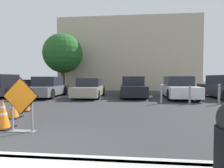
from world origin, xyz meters
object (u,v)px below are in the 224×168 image
object	(u,v)px
traffic_cone_nearest	(3,114)
traffic_cone_second	(13,107)
bollard_third	(219,94)
bollard_second	(190,94)
traffic_cone_third	(26,102)
pickup_truck	(7,87)
parked_car_third	(133,88)
bollard_nearest	(161,94)
parked_car_second	(90,88)
road_closed_sign	(21,102)
parked_car_nearest	(48,88)
parked_car_fourth	(178,88)

from	to	relation	value
traffic_cone_nearest	traffic_cone_second	xyz separation A→B (m)	(-0.57, 1.23, -0.03)
traffic_cone_second	bollard_third	xyz separation A→B (m)	(8.75, 3.86, 0.20)
bollard_second	traffic_cone_second	bearing A→B (deg)	-152.04
traffic_cone_second	traffic_cone_third	world-z (taller)	traffic_cone_third
traffic_cone_third	pickup_truck	world-z (taller)	pickup_truck
traffic_cone_third	parked_car_third	world-z (taller)	parked_car_third
bollard_nearest	parked_car_second	bearing A→B (deg)	149.81
traffic_cone_second	pickup_truck	bearing A→B (deg)	127.83
traffic_cone_second	bollard_nearest	size ratio (longest dim) A/B	0.77
road_closed_sign	traffic_cone_second	xyz separation A→B (m)	(-1.26, 1.48, -0.43)
bollard_third	parked_car_third	bearing A→B (deg)	143.67
pickup_truck	traffic_cone_third	bearing A→B (deg)	129.77
traffic_cone_second	traffic_cone_third	distance (m)	1.27
parked_car_nearest	parked_car_third	bearing A→B (deg)	-176.71
parked_car_second	parked_car_third	world-z (taller)	parked_car_third
pickup_truck	parked_car_third	xyz separation A→B (m)	(9.19, 0.85, -0.06)
traffic_cone_third	bollard_third	size ratio (longest dim) A/B	0.70
parked_car_nearest	parked_car_third	world-z (taller)	parked_car_third
traffic_cone_third	bollard_nearest	size ratio (longest dim) A/B	0.77
parked_car_nearest	bollard_third	xyz separation A→B (m)	(10.56, -2.54, -0.11)
road_closed_sign	parked_car_fourth	xyz separation A→B (m)	(6.14, 8.03, -0.10)
traffic_cone_second	parked_car_nearest	size ratio (longest dim) A/B	0.17
road_closed_sign	traffic_cone_second	size ratio (longest dim) A/B	1.89
parked_car_third	bollard_nearest	world-z (taller)	parked_car_third
bollard_second	parked_car_second	bearing A→B (deg)	156.32
parked_car_fourth	bollard_nearest	world-z (taller)	parked_car_fourth
parked_car_second	bollard_third	size ratio (longest dim) A/B	3.84
traffic_cone_third	traffic_cone_second	bearing A→B (deg)	-76.39
traffic_cone_third	parked_car_third	distance (m)	7.49
road_closed_sign	bollard_second	world-z (taller)	road_closed_sign
bollard_nearest	traffic_cone_nearest	bearing A→B (deg)	-135.75
traffic_cone_second	pickup_truck	size ratio (longest dim) A/B	0.14
parked_car_fourth	traffic_cone_nearest	bearing A→B (deg)	51.59
road_closed_sign	parked_car_fourth	size ratio (longest dim) A/B	0.31
pickup_truck	bollard_nearest	world-z (taller)	pickup_truck
parked_car_nearest	bollard_second	xyz separation A→B (m)	(9.08, -2.54, -0.16)
traffic_cone_nearest	parked_car_fourth	size ratio (longest dim) A/B	0.17
parked_car_third	traffic_cone_second	bearing A→B (deg)	56.87
bollard_second	bollard_nearest	bearing A→B (deg)	180.00
parked_car_nearest	bollard_nearest	bearing A→B (deg)	158.18
road_closed_sign	traffic_cone_third	world-z (taller)	road_closed_sign
traffic_cone_second	parked_car_second	xyz separation A→B (m)	(1.26, 6.49, 0.26)
road_closed_sign	parked_car_second	world-z (taller)	road_closed_sign
pickup_truck	bollard_nearest	bearing A→B (deg)	164.86
traffic_cone_third	parked_car_second	distance (m)	5.49
road_closed_sign	parked_car_nearest	xyz separation A→B (m)	(-3.07, 7.88, -0.12)
road_closed_sign	traffic_cone_third	xyz separation A→B (m)	(-1.56, 2.71, -0.42)
traffic_cone_third	bollard_second	distance (m)	8.01
bollard_nearest	bollard_third	xyz separation A→B (m)	(2.96, 0.00, 0.05)
road_closed_sign	pickup_truck	size ratio (longest dim) A/B	0.27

